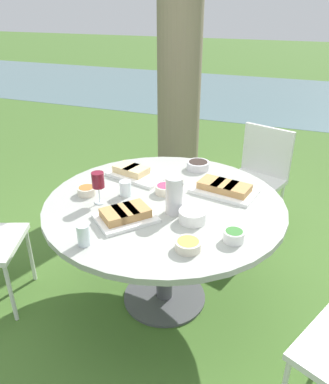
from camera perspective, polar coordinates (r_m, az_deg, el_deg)
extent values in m
plane|color=#446B2B|center=(2.68, 0.00, -15.70)|extent=(40.00, 40.00, 0.00)
cube|color=slate|center=(8.59, 16.49, 13.79)|extent=(40.00, 4.49, 0.01)
cylinder|color=#4C4C51|center=(2.67, 0.00, -15.56)|extent=(0.56, 0.56, 0.02)
cylinder|color=#4C4C51|center=(2.44, 0.00, -9.34)|extent=(0.11, 0.11, 0.70)
cylinder|color=#9EA399|center=(2.24, 0.00, -1.76)|extent=(1.43, 1.43, 0.03)
cylinder|color=silver|center=(2.56, -22.37, -14.08)|extent=(0.03, 0.03, 0.43)
cylinder|color=silver|center=(2.85, -19.72, -9.02)|extent=(0.03, 0.03, 0.43)
cylinder|color=silver|center=(2.27, 22.90, -20.55)|extent=(0.03, 0.03, 0.43)
cube|color=silver|center=(3.25, 13.34, 1.40)|extent=(0.55, 0.54, 0.04)
cube|color=silver|center=(3.33, 15.35, 6.04)|extent=(0.43, 0.17, 0.42)
cylinder|color=silver|center=(3.29, 8.41, -2.37)|extent=(0.03, 0.03, 0.43)
cylinder|color=silver|center=(3.14, 14.42, -4.58)|extent=(0.03, 0.03, 0.43)
cylinder|color=silver|center=(3.58, 11.61, -0.13)|extent=(0.03, 0.03, 0.43)
cylinder|color=silver|center=(3.44, 17.24, -2.04)|extent=(0.03, 0.03, 0.43)
cylinder|color=silver|center=(2.06, 1.49, -0.53)|extent=(0.10, 0.10, 0.22)
cone|color=silver|center=(2.01, 2.68, 1.56)|extent=(0.02, 0.02, 0.03)
cylinder|color=silver|center=(2.25, -9.81, -1.56)|extent=(0.06, 0.06, 0.01)
cylinder|color=silver|center=(2.22, -9.92, -0.39)|extent=(0.01, 0.01, 0.10)
cylinder|color=maroon|center=(2.18, -10.11, 1.82)|extent=(0.07, 0.07, 0.09)
cube|color=white|center=(2.54, -4.30, 2.50)|extent=(0.43, 0.29, 0.02)
cube|color=#E0C184|center=(2.58, -5.86, 3.63)|extent=(0.17, 0.16, 0.05)
cube|color=#E0C184|center=(2.53, -4.32, 3.18)|extent=(0.17, 0.16, 0.05)
cube|color=white|center=(2.05, -5.94, -3.97)|extent=(0.38, 0.39, 0.02)
cube|color=#B2844C|center=(2.06, -4.19, -2.71)|extent=(0.19, 0.18, 0.05)
cube|color=#B2844C|center=(2.04, -5.98, -3.17)|extent=(0.19, 0.18, 0.05)
cube|color=#B2844C|center=(2.02, -7.81, -3.64)|extent=(0.19, 0.18, 0.05)
cube|color=white|center=(2.36, 9.05, 0.15)|extent=(0.43, 0.30, 0.02)
cube|color=#B2844C|center=(2.32, 11.10, 0.34)|extent=(0.16, 0.17, 0.04)
cube|color=#B2844C|center=(2.34, 9.11, 0.84)|extent=(0.16, 0.17, 0.04)
cube|color=#B2844C|center=(2.37, 7.16, 1.33)|extent=(0.16, 0.17, 0.04)
cylinder|color=beige|center=(1.81, 3.61, -8.09)|extent=(0.13, 0.13, 0.05)
cylinder|color=#E0C147|center=(1.80, 3.63, -7.73)|extent=(0.10, 0.10, 0.02)
cylinder|color=white|center=(1.89, 10.51, -6.60)|extent=(0.11, 0.11, 0.06)
cylinder|color=#387533|center=(1.88, 10.55, -6.17)|extent=(0.09, 0.09, 0.03)
cylinder|color=silver|center=(2.67, 5.13, 4.06)|extent=(0.16, 0.16, 0.05)
cylinder|color=#2D231E|center=(2.66, 5.15, 4.38)|extent=(0.13, 0.13, 0.02)
cylinder|color=beige|center=(2.32, 0.08, 0.42)|extent=(0.12, 0.12, 0.05)
cylinder|color=#D6385B|center=(2.31, 0.08, 0.77)|extent=(0.10, 0.10, 0.02)
cylinder|color=white|center=(2.02, 4.30, -3.67)|extent=(0.15, 0.15, 0.06)
cylinder|color=silver|center=(2.01, 4.31, -3.19)|extent=(0.12, 0.12, 0.03)
cylinder|color=beige|center=(2.35, -11.76, 0.18)|extent=(0.12, 0.12, 0.05)
cylinder|color=#CC662D|center=(2.34, -11.79, 0.50)|extent=(0.10, 0.10, 0.02)
cylinder|color=silver|center=(1.86, -12.22, -6.41)|extent=(0.06, 0.06, 0.11)
cylinder|color=silver|center=(2.29, -5.96, 0.56)|extent=(0.07, 0.07, 0.09)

